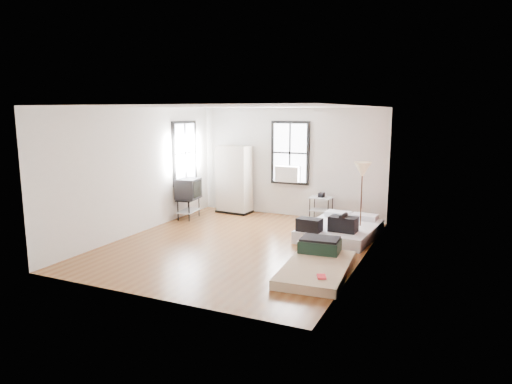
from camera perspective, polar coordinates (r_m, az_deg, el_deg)
The scene contains 8 objects.
ground at distance 9.48m, azimuth -2.06°, elevation -6.55°, with size 6.00×6.00×0.00m, color brown.
room_shell at distance 9.37m, azimuth 0.13°, elevation 4.10°, with size 5.02×6.02×2.80m.
mattress_main at distance 10.13m, azimuth 10.41°, elevation -4.62°, with size 1.59×2.07×0.63m.
mattress_bare at distance 8.03m, azimuth 7.67°, elevation -8.77°, with size 1.17×2.04×0.42m.
wardrobe at distance 12.25m, azimuth -2.75°, elevation 1.55°, with size 0.94×0.58×1.81m.
side_table at distance 11.51m, azimuth 8.16°, elevation -1.21°, with size 0.55×0.44×0.71m.
floor_lamp at distance 9.98m, azimuth 13.15°, elevation 2.27°, with size 0.35×0.35×1.64m.
tv_stand at distance 11.70m, azimuth -8.45°, elevation 0.25°, with size 0.59×0.78×1.03m.
Camera 1 is at (4.06, -8.13, 2.71)m, focal length 32.00 mm.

